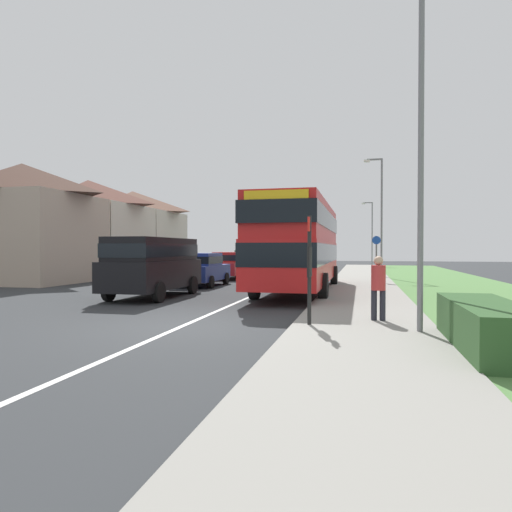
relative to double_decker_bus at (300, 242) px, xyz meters
name	(u,v)px	position (x,y,z in m)	size (l,w,h in m)	color
ground_plane	(183,326)	(-1.61, -9.00, -2.14)	(120.00, 120.00, 0.00)	#2D3033
lane_marking_centre	(258,293)	(-1.61, -1.00, -2.14)	(0.14, 60.00, 0.01)	silver
pavement_near_side	(362,300)	(2.59, -3.00, -2.08)	(3.20, 68.00, 0.12)	gray
grass_verge_seaward	(498,304)	(6.89, -3.00, -2.10)	(6.00, 68.00, 0.08)	#517F42
roadside_hedge	(487,328)	(4.69, -10.47, -1.69)	(1.10, 3.64, 0.90)	#2D5128
double_decker_bus	(300,242)	(0.00, 0.00, 0.00)	(2.80, 11.18, 3.70)	red
parked_van_black	(154,262)	(-5.15, -3.25, -0.80)	(2.11, 5.11, 2.26)	black
parked_car_blue	(202,268)	(-5.12, 2.02, -1.24)	(1.88, 3.95, 1.64)	navy
parked_car_red	(230,264)	(-5.27, 7.45, -1.24)	(1.87, 4.20, 1.65)	#B21E1E
parked_car_dark_green	(249,261)	(-5.29, 12.44, -1.19)	(1.92, 4.03, 1.74)	#19472D
pedestrian_at_stop	(378,285)	(2.95, -7.84, -1.17)	(0.34, 0.34, 1.67)	#23232D
bus_stop_sign	(309,262)	(1.39, -8.80, -0.60)	(0.09, 0.52, 2.60)	black
cycle_route_sign	(376,257)	(3.33, 5.46, -0.72)	(0.44, 0.08, 2.52)	slate
street_lamp_near	(416,125)	(3.64, -9.13, 2.28)	(1.14, 0.20, 7.73)	slate
street_lamp_mid	(380,210)	(3.67, 9.93, 2.13)	(1.14, 0.20, 7.44)	slate
street_lamp_far	(371,229)	(3.55, 29.70, 1.76)	(1.14, 0.20, 6.73)	slate
house_terrace_far_side	(88,228)	(-15.70, 8.44, 1.13)	(7.13, 18.41, 6.55)	tan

